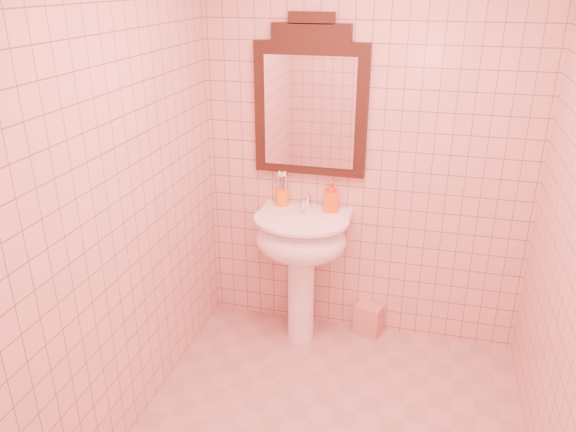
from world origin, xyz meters
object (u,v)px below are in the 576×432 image
(mirror, at_px, (310,103))
(soap_dispenser, at_px, (331,196))
(toothbrush_cup, at_px, (282,197))
(towel, at_px, (368,319))
(pedestal_sink, at_px, (301,248))

(mirror, relative_size, soap_dispenser, 4.83)
(mirror, height_order, toothbrush_cup, mirror)
(toothbrush_cup, height_order, towel, toothbrush_cup)
(mirror, bearing_deg, pedestal_sink, -90.00)
(mirror, distance_m, toothbrush_cup, 0.62)
(pedestal_sink, height_order, toothbrush_cup, toothbrush_cup)
(mirror, relative_size, toothbrush_cup, 4.74)
(soap_dispenser, relative_size, towel, 0.93)
(mirror, distance_m, towel, 1.47)
(mirror, relative_size, towel, 4.52)
(mirror, xyz_separation_m, toothbrush_cup, (-0.17, -0.03, -0.60))
(towel, bearing_deg, soap_dispenser, -177.09)
(pedestal_sink, relative_size, toothbrush_cup, 4.34)
(soap_dispenser, bearing_deg, pedestal_sink, -145.16)
(pedestal_sink, relative_size, towel, 4.14)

